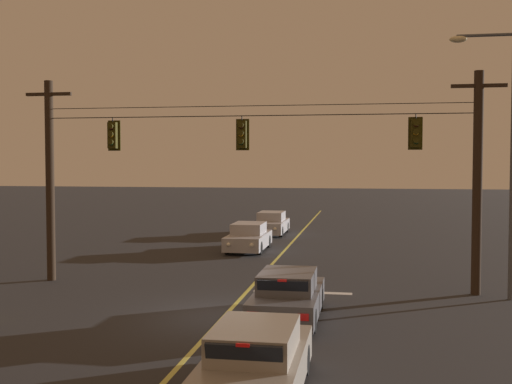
{
  "coord_description": "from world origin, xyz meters",
  "views": [
    {
      "loc": [
        4.0,
        -17.73,
        4.49
      ],
      "look_at": [
        0.0,
        5.41,
        3.36
      ],
      "focal_mm": 44.42,
      "sensor_mm": 36.0,
      "label": 1
    }
  ],
  "objects": [
    {
      "name": "traffic_light_leftmost",
      "position": [
        -5.19,
        4.39,
        5.46
      ],
      "size": [
        0.48,
        0.41,
        1.22
      ],
      "color": "black"
    },
    {
      "name": "stop_bar_paint",
      "position": [
        1.9,
        3.81,
        0.0
      ],
      "size": [
        3.4,
        0.36,
        0.01
      ],
      "primitive_type": "cube",
      "color": "silver",
      "rests_on": "ground"
    },
    {
      "name": "signal_span_assembly",
      "position": [
        0.0,
        4.41,
        3.91
      ],
      "size": [
        17.21,
        0.32,
        7.52
      ],
      "color": "#2D2116",
      "rests_on": "ground"
    },
    {
      "name": "car_waiting_second_near",
      "position": [
        1.96,
        -5.98,
        0.65
      ],
      "size": [
        1.8,
        4.33,
        1.39
      ],
      "color": "gray",
      "rests_on": "ground"
    },
    {
      "name": "car_oncoming_trailing",
      "position": [
        -1.73,
        20.89,
        0.65
      ],
      "size": [
        1.8,
        4.42,
        1.39
      ],
      "color": "#A5A5AD",
      "rests_on": "ground"
    },
    {
      "name": "car_oncoming_lead",
      "position": [
        -1.81,
        13.61,
        0.65
      ],
      "size": [
        1.8,
        4.42,
        1.39
      ],
      "color": "#A5A5AD",
      "rests_on": "ground"
    },
    {
      "name": "ground_plane",
      "position": [
        0.0,
        0.0,
        0.0
      ],
      "size": [
        180.0,
        180.0,
        0.0
      ],
      "primitive_type": "plane",
      "color": "#28282B"
    },
    {
      "name": "traffic_light_left_inner",
      "position": [
        -0.34,
        4.39,
        5.46
      ],
      "size": [
        0.48,
        0.41,
        1.22
      ],
      "color": "black"
    },
    {
      "name": "car_waiting_near_lane",
      "position": [
        1.86,
        -0.01,
        0.65
      ],
      "size": [
        1.8,
        4.33,
        1.39
      ],
      "color": "#4C4C51",
      "rests_on": "ground"
    },
    {
      "name": "lane_centre_stripe",
      "position": [
        0.0,
        10.41,
        0.0
      ],
      "size": [
        0.14,
        60.0,
        0.01
      ],
      "primitive_type": "cube",
      "color": "#D1C64C",
      "rests_on": "ground"
    },
    {
      "name": "traffic_light_centre",
      "position": [
        5.68,
        4.39,
        5.46
      ],
      "size": [
        0.48,
        0.41,
        1.22
      ],
      "color": "black"
    },
    {
      "name": "street_lamp_corner",
      "position": [
        8.39,
        3.77,
        5.16
      ],
      "size": [
        2.11,
        0.3,
        8.68
      ],
      "color": "#4C4F54",
      "rests_on": "ground"
    }
  ]
}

